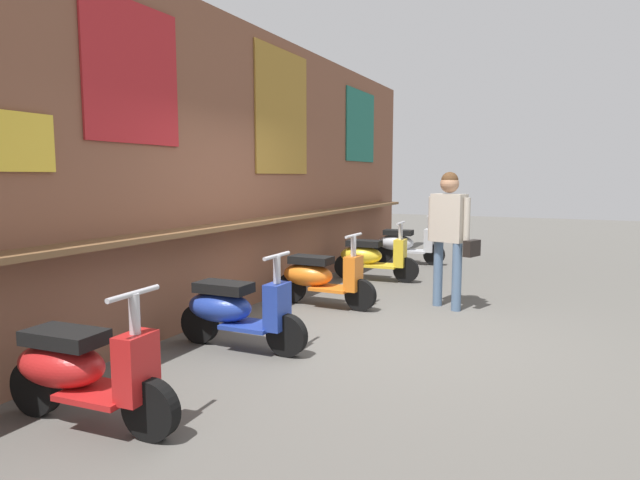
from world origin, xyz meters
name	(u,v)px	position (x,y,z in m)	size (l,w,h in m)	color
ground_plane	(373,335)	(0.00, 0.00, 0.00)	(36.76, 36.76, 0.00)	#56544F
market_stall_facade	(214,167)	(0.00, 2.02, 1.80)	(13.13, 0.61, 3.59)	brown
scooter_red	(80,369)	(-2.85, 1.08, 0.39)	(0.48, 1.40, 0.97)	red
scooter_blue	(234,310)	(-1.01, 1.08, 0.39)	(0.46, 1.40, 0.97)	#233D9E
scooter_orange	(319,277)	(0.94, 1.08, 0.39)	(0.46, 1.40, 0.97)	orange
scooter_yellow	(371,256)	(2.92, 1.08, 0.39)	(0.49, 1.40, 0.97)	gold
scooter_silver	(404,244)	(4.81, 1.08, 0.39)	(0.49, 1.40, 0.97)	#B2B5BA
shopper_with_handbag	(450,225)	(1.53, -0.47, 1.07)	(0.39, 0.68, 1.74)	slate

